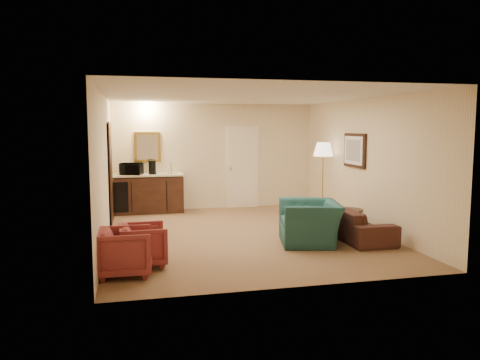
# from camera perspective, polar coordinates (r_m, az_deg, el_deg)

# --- Properties ---
(ground) EXTENTS (6.00, 6.00, 0.00)m
(ground) POSITION_cam_1_polar(r_m,az_deg,el_deg) (8.94, 0.40, -6.65)
(ground) COLOR #866344
(ground) RESTS_ON ground
(room_walls) EXTENTS (5.02, 6.01, 2.61)m
(room_walls) POSITION_cam_1_polar(r_m,az_deg,el_deg) (9.44, -1.27, 4.58)
(room_walls) COLOR beige
(room_walls) RESTS_ON ground
(wetbar_cabinet) EXTENTS (1.64, 0.58, 0.92)m
(wetbar_cabinet) POSITION_cam_1_polar(r_m,az_deg,el_deg) (11.30, -11.05, -1.62)
(wetbar_cabinet) COLOR #3C2013
(wetbar_cabinet) RESTS_ON ground
(sofa) EXTENTS (0.60, 1.95, 0.76)m
(sofa) POSITION_cam_1_polar(r_m,az_deg,el_deg) (8.91, 13.77, -4.39)
(sofa) COLOR black
(sofa) RESTS_ON ground
(teal_armchair) EXTENTS (0.97, 1.27, 0.99)m
(teal_armchair) POSITION_cam_1_polar(r_m,az_deg,el_deg) (8.29, 8.53, -4.28)
(teal_armchair) COLOR #225554
(teal_armchair) RESTS_ON ground
(rose_chair_near) EXTENTS (0.68, 0.72, 0.72)m
(rose_chair_near) POSITION_cam_1_polar(r_m,az_deg,el_deg) (6.68, -13.80, -8.23)
(rose_chair_near) COLOR brown
(rose_chair_near) RESTS_ON ground
(rose_chair_far) EXTENTS (0.65, 0.69, 0.68)m
(rose_chair_far) POSITION_cam_1_polar(r_m,az_deg,el_deg) (7.07, -11.72, -7.50)
(rose_chair_far) COLOR brown
(rose_chair_far) RESTS_ON ground
(coffee_table) EXTENTS (0.99, 0.76, 0.51)m
(coffee_table) POSITION_cam_1_polar(r_m,az_deg,el_deg) (8.91, 12.06, -5.16)
(coffee_table) COLOR black
(coffee_table) RESTS_ON ground
(floor_lamp) EXTENTS (0.52, 0.52, 1.69)m
(floor_lamp) POSITION_cam_1_polar(r_m,az_deg,el_deg) (10.80, 10.05, 0.09)
(floor_lamp) COLOR #B0923A
(floor_lamp) RESTS_ON ground
(waste_bin) EXTENTS (0.29, 0.29, 0.30)m
(waste_bin) POSITION_cam_1_polar(r_m,az_deg,el_deg) (11.32, -7.71, -3.14)
(waste_bin) COLOR black
(waste_bin) RESTS_ON ground
(microwave) EXTENTS (0.55, 0.41, 0.33)m
(microwave) POSITION_cam_1_polar(r_m,az_deg,el_deg) (11.19, -13.10, 1.48)
(microwave) COLOR black
(microwave) RESTS_ON wetbar_cabinet
(coffee_maker) EXTENTS (0.18, 0.18, 0.32)m
(coffee_maker) POSITION_cam_1_polar(r_m,az_deg,el_deg) (11.21, -10.64, 1.52)
(coffee_maker) COLOR black
(coffee_maker) RESTS_ON wetbar_cabinet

